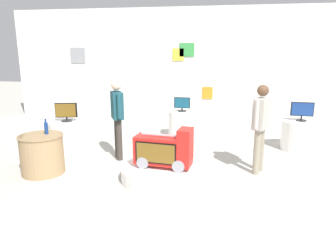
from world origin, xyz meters
name	(u,v)px	position (x,y,z in m)	size (l,w,h in m)	color
ground_plane	(173,185)	(0.00, 0.00, 0.00)	(30.00, 30.00, 0.00)	#B2ADA3
back_wall_display	(199,66)	(0.00, 4.79, 1.69)	(11.79, 0.13, 3.38)	silver
main_display_pedestal	(163,173)	(-0.21, 0.21, 0.11)	(1.44, 1.44, 0.23)	white
novelty_firetruck_tv	(164,151)	(-0.19, 0.20, 0.51)	(1.00, 0.49, 0.70)	gray
display_pedestal_left_rear	(300,135)	(2.44, 2.38, 0.33)	(0.79, 0.79, 0.66)	white
tv_on_left_rear	(302,111)	(2.44, 2.38, 0.88)	(0.48, 0.22, 0.41)	black
display_pedestal_center_rear	(182,124)	(-0.27, 3.00, 0.33)	(0.68, 0.68, 0.66)	white
tv_on_center_rear	(182,104)	(-0.27, 3.00, 0.84)	(0.41, 0.22, 0.36)	black
display_pedestal_right_rear	(68,136)	(-2.59, 1.44, 0.33)	(0.79, 0.79, 0.66)	white
tv_on_right_rear	(66,112)	(-2.59, 1.44, 0.87)	(0.47, 0.24, 0.40)	black
side_table_round	(42,154)	(-2.40, 0.11, 0.36)	(0.78, 0.78, 0.70)	#9E7F56
bottle_on_side_table	(46,128)	(-2.33, 0.21, 0.82)	(0.07, 0.07, 0.28)	navy
shopper_browsing_near_truck	(261,122)	(1.42, 0.83, 0.93)	(0.34, 0.52, 1.59)	gray
shopper_browsing_rear	(117,114)	(-1.31, 1.11, 0.93)	(0.36, 0.50, 1.59)	#38332D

